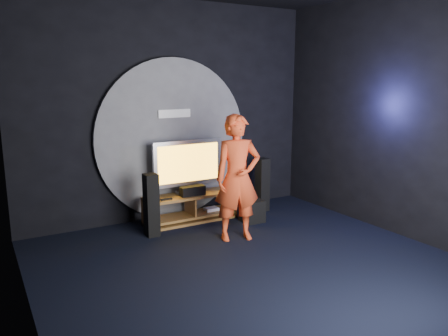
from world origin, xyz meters
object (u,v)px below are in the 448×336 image
at_px(tower_speaker_left, 151,205).
at_px(tv, 188,165).
at_px(tower_speaker_right, 262,185).
at_px(player, 238,178).
at_px(subwoofer, 252,211).
at_px(media_console, 191,209).

bearing_deg(tower_speaker_left, tv, 26.32).
height_order(tower_speaker_left, tower_speaker_right, same).
bearing_deg(player, subwoofer, 55.97).
bearing_deg(tower_speaker_right, tv, 173.52).
xyz_separation_m(tv, tower_speaker_left, (-0.78, -0.39, -0.46)).
height_order(tv, subwoofer, tv).
bearing_deg(player, media_console, 117.09).
xyz_separation_m(tower_speaker_left, subwoofer, (1.63, -0.19, -0.28)).
bearing_deg(media_console, player, -77.60).
bearing_deg(player, tower_speaker_left, 158.99).
bearing_deg(tv, media_console, -84.32).
xyz_separation_m(tv, player, (0.24, -1.12, -0.03)).
relative_size(tower_speaker_left, tower_speaker_right, 1.00).
xyz_separation_m(tower_speaker_left, tower_speaker_right, (2.13, 0.23, 0.00)).
height_order(tower_speaker_right, player, player).
xyz_separation_m(tower_speaker_right, player, (-1.11, -0.96, 0.43)).
height_order(media_console, subwoofer, media_console).
bearing_deg(media_console, tower_speaker_right, -3.66).
height_order(tv, player, player).
xyz_separation_m(tv, tower_speaker_right, (1.35, -0.15, -0.46)).
bearing_deg(player, tower_speaker_right, 55.74).
relative_size(tv, subwoofer, 3.27).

